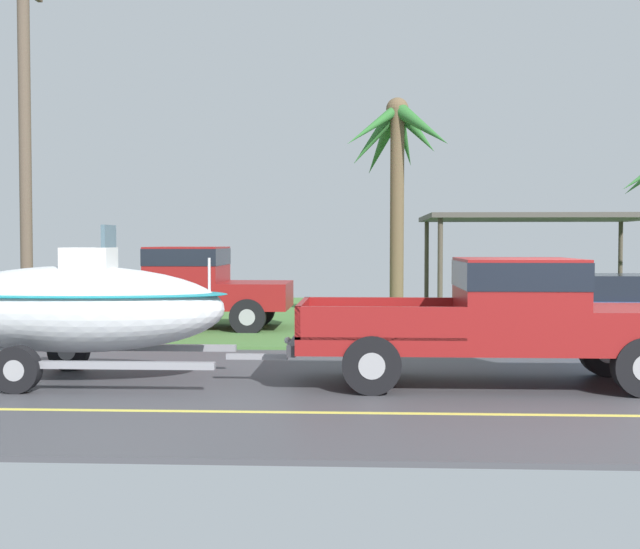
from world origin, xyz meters
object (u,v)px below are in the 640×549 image
pickup_truck_towing (514,314)px  parked_sedan_near (608,309)px  parked_pickup_background (187,284)px  palm_tree_near_right (396,154)px  boat_on_trailer (73,308)px  carport_awning (539,219)px  utility_pole (25,144)px

pickup_truck_towing → parked_sedan_near: (2.85, 5.35, -0.34)m
pickup_truck_towing → parked_pickup_background: (-6.25, 7.12, 0.05)m
parked_pickup_background → palm_tree_near_right: palm_tree_near_right is taller
boat_on_trailer → palm_tree_near_right: (5.08, 8.75, 3.14)m
carport_awning → palm_tree_near_right: palm_tree_near_right is taller
parked_sedan_near → palm_tree_near_right: size_ratio=0.84×
boat_on_trailer → palm_tree_near_right: size_ratio=1.01×
boat_on_trailer → utility_pole: utility_pole is taller
pickup_truck_towing → palm_tree_near_right: 9.41m
carport_awning → boat_on_trailer: bearing=-125.9°
palm_tree_near_right → utility_pole: size_ratio=0.73×
parked_pickup_background → carport_awning: size_ratio=0.85×
parked_sedan_near → carport_awning: (0.18, 7.72, 2.04)m
boat_on_trailer → utility_pole: size_ratio=0.74×
boat_on_trailer → utility_pole: bearing=119.5°
pickup_truck_towing → carport_awning: bearing=77.0°
boat_on_trailer → pickup_truck_towing: bearing=0.0°
carport_awning → parked_pickup_background: bearing=-147.4°
parked_sedan_near → carport_awning: 7.99m
palm_tree_near_right → utility_pole: (-7.56, -4.36, -0.22)m
parked_pickup_background → utility_pole: (-2.66, -2.74, 2.94)m
pickup_truck_towing → parked_sedan_near: 6.07m
palm_tree_near_right → utility_pole: 8.73m
parked_pickup_background → parked_sedan_near: 9.28m
parked_pickup_background → parked_sedan_near: bearing=-11.1°
parked_pickup_background → utility_pole: utility_pole is taller
carport_awning → utility_pole: (-11.93, -8.68, 1.30)m
boat_on_trailer → parked_pickup_background: boat_on_trailer is taller
carport_awning → palm_tree_near_right: size_ratio=1.20×
carport_awning → pickup_truck_towing: bearing=-103.0°
boat_on_trailer → parked_sedan_near: bearing=30.0°
boat_on_trailer → parked_sedan_near: size_ratio=1.21×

